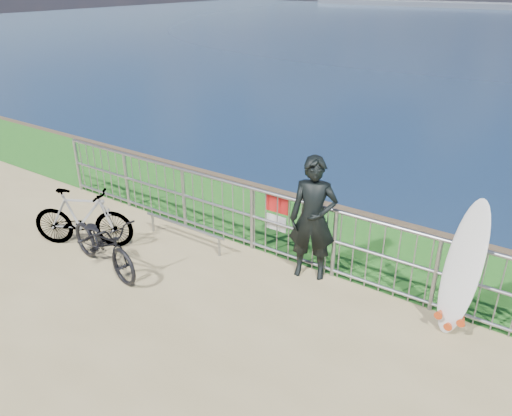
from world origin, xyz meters
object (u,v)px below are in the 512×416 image
Objects in this scene: surfboard at (461,273)px; bicycle_near at (103,243)px; bicycle_far at (83,218)px; surfer at (313,219)px.

bicycle_near is at bearing -161.76° from surfboard.
surfboard is at bearing -105.74° from bicycle_far.
surfboard reaches higher than bicycle_near.
surfboard is 1.06× the size of bicycle_far.
surfer reaches higher than bicycle_far.
bicycle_near is 1.03× the size of bicycle_far.
bicycle_far reaches higher than bicycle_near.
surfer is 3.23m from bicycle_near.
surfer is 3.87m from bicycle_far.
bicycle_near is 0.95m from bicycle_far.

